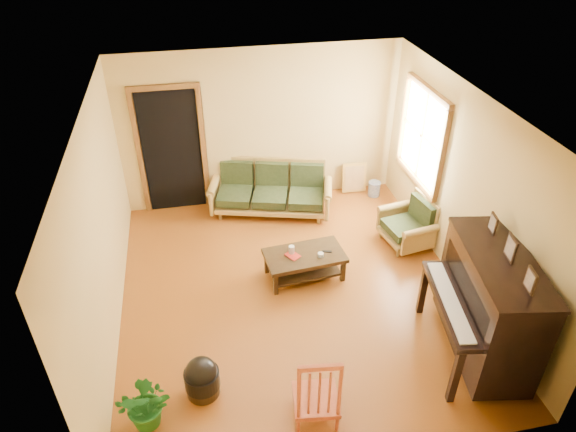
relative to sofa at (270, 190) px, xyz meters
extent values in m
plane|color=#67320D|center=(-0.05, -2.01, -0.41)|extent=(5.00, 5.00, 0.00)
cube|color=black|center=(-1.50, 0.47, 0.61)|extent=(1.08, 0.16, 2.05)
cube|color=white|center=(2.16, -0.71, 1.09)|extent=(0.12, 1.36, 1.46)
cube|color=olive|center=(0.00, 0.00, 0.00)|extent=(2.08, 1.30, 0.83)
cube|color=black|center=(0.17, -1.73, -0.22)|extent=(1.13, 0.68, 0.39)
cube|color=olive|center=(1.84, -1.27, -0.04)|extent=(0.83, 0.86, 0.75)
cube|color=black|center=(1.86, -3.45, 0.28)|extent=(1.18, 1.70, 1.38)
cylinder|color=black|center=(-1.34, -3.40, -0.23)|extent=(0.42, 0.42, 0.36)
cube|color=#9A3B1C|center=(-0.22, -3.91, 0.08)|extent=(0.51, 0.55, 0.98)
cube|color=gold|center=(1.55, 0.36, -0.13)|extent=(0.43, 0.11, 0.56)
cylinder|color=#2E488C|center=(1.86, 0.16, -0.28)|extent=(0.26, 0.26, 0.26)
imported|color=#195A1A|center=(-1.89, -3.66, -0.12)|extent=(0.60, 0.55, 0.60)
imported|color=#A02115|center=(-0.06, -1.78, -0.01)|extent=(0.23, 0.24, 0.02)
cylinder|color=silver|center=(0.00, -1.69, 0.04)|extent=(0.08, 0.08, 0.13)
cylinder|color=silver|center=(0.37, -1.82, 0.00)|extent=(0.10, 0.10, 0.05)
cube|color=black|center=(0.48, -1.74, -0.02)|extent=(0.14, 0.07, 0.01)
camera|label=1|loc=(-1.15, -7.09, 4.27)|focal=32.00mm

